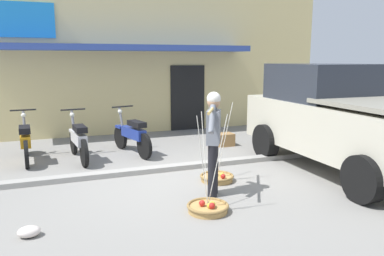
{
  "coord_description": "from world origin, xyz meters",
  "views": [
    {
      "loc": [
        -2.04,
        -6.36,
        2.21
      ],
      "look_at": [
        0.6,
        0.6,
        0.85
      ],
      "focal_mm": 35.73,
      "sensor_mm": 36.0,
      "label": 1
    }
  ],
  "objects_px": {
    "fruit_basket_left_side": "(217,177)",
    "motorcycle_nearest_shop": "(25,141)",
    "wooden_crate": "(224,140)",
    "fruit_vendor": "(213,137)",
    "plastic_litter_bag": "(29,232)",
    "fruit_basket_right_side": "(208,207)",
    "motorcycle_second_in_row": "(78,140)",
    "motorcycle_third_in_row": "(132,135)",
    "parked_truck": "(343,119)"
  },
  "relations": [
    {
      "from": "fruit_basket_left_side",
      "to": "motorcycle_nearest_shop",
      "type": "distance_m",
      "value": 4.29
    },
    {
      "from": "motorcycle_nearest_shop",
      "to": "wooden_crate",
      "type": "relative_size",
      "value": 4.14
    },
    {
      "from": "fruit_vendor",
      "to": "plastic_litter_bag",
      "type": "bearing_deg",
      "value": -168.49
    },
    {
      "from": "fruit_vendor",
      "to": "fruit_basket_right_side",
      "type": "xyz_separation_m",
      "value": [
        -0.36,
        -0.63,
        -0.9
      ]
    },
    {
      "from": "fruit_basket_left_side",
      "to": "wooden_crate",
      "type": "relative_size",
      "value": 3.3
    },
    {
      "from": "motorcycle_second_in_row",
      "to": "motorcycle_third_in_row",
      "type": "relative_size",
      "value": 1.02
    },
    {
      "from": "motorcycle_second_in_row",
      "to": "plastic_litter_bag",
      "type": "height_order",
      "value": "motorcycle_second_in_row"
    },
    {
      "from": "fruit_vendor",
      "to": "fruit_basket_left_side",
      "type": "xyz_separation_m",
      "value": [
        0.36,
        0.63,
        -0.9
      ]
    },
    {
      "from": "fruit_basket_right_side",
      "to": "motorcycle_third_in_row",
      "type": "xyz_separation_m",
      "value": [
        -0.29,
        3.81,
        0.38
      ]
    },
    {
      "from": "fruit_vendor",
      "to": "motorcycle_second_in_row",
      "type": "bearing_deg",
      "value": 121.78
    },
    {
      "from": "motorcycle_nearest_shop",
      "to": "parked_truck",
      "type": "relative_size",
      "value": 0.38
    },
    {
      "from": "fruit_basket_left_side",
      "to": "motorcycle_nearest_shop",
      "type": "xyz_separation_m",
      "value": [
        -3.31,
        2.7,
        0.38
      ]
    },
    {
      "from": "fruit_vendor",
      "to": "motorcycle_nearest_shop",
      "type": "distance_m",
      "value": 4.48
    },
    {
      "from": "fruit_basket_left_side",
      "to": "fruit_basket_right_side",
      "type": "bearing_deg",
      "value": -119.68
    },
    {
      "from": "fruit_basket_right_side",
      "to": "motorcycle_third_in_row",
      "type": "distance_m",
      "value": 3.84
    },
    {
      "from": "wooden_crate",
      "to": "motorcycle_third_in_row",
      "type": "bearing_deg",
      "value": -179.69
    },
    {
      "from": "motorcycle_second_in_row",
      "to": "parked_truck",
      "type": "height_order",
      "value": "parked_truck"
    },
    {
      "from": "motorcycle_third_in_row",
      "to": "parked_truck",
      "type": "bearing_deg",
      "value": -36.72
    },
    {
      "from": "fruit_basket_left_side",
      "to": "motorcycle_nearest_shop",
      "type": "height_order",
      "value": "fruit_basket_left_side"
    },
    {
      "from": "motorcycle_third_in_row",
      "to": "plastic_litter_bag",
      "type": "bearing_deg",
      "value": -119.52
    },
    {
      "from": "fruit_vendor",
      "to": "fruit_basket_right_side",
      "type": "distance_m",
      "value": 1.16
    },
    {
      "from": "motorcycle_second_in_row",
      "to": "parked_truck",
      "type": "xyz_separation_m",
      "value": [
        4.88,
        -2.58,
        0.58
      ]
    },
    {
      "from": "fruit_basket_left_side",
      "to": "fruit_basket_right_side",
      "type": "height_order",
      "value": "same"
    },
    {
      "from": "fruit_basket_left_side",
      "to": "motorcycle_third_in_row",
      "type": "xyz_separation_m",
      "value": [
        -1.01,
        2.55,
        0.38
      ]
    },
    {
      "from": "wooden_crate",
      "to": "motorcycle_nearest_shop",
      "type": "bearing_deg",
      "value": 178.26
    },
    {
      "from": "fruit_basket_left_side",
      "to": "motorcycle_third_in_row",
      "type": "distance_m",
      "value": 2.77
    },
    {
      "from": "fruit_basket_right_side",
      "to": "plastic_litter_bag",
      "type": "relative_size",
      "value": 5.18
    },
    {
      "from": "plastic_litter_bag",
      "to": "fruit_basket_right_side",
      "type": "bearing_deg",
      "value": -1.63
    },
    {
      "from": "parked_truck",
      "to": "wooden_crate",
      "type": "bearing_deg",
      "value": 114.86
    },
    {
      "from": "fruit_basket_left_side",
      "to": "plastic_litter_bag",
      "type": "distance_m",
      "value": 3.35
    },
    {
      "from": "motorcycle_nearest_shop",
      "to": "wooden_crate",
      "type": "xyz_separation_m",
      "value": [
        4.69,
        -0.14,
        -0.29
      ]
    },
    {
      "from": "fruit_basket_left_side",
      "to": "fruit_vendor",
      "type": "bearing_deg",
      "value": -119.82
    },
    {
      "from": "motorcycle_third_in_row",
      "to": "fruit_vendor",
      "type": "bearing_deg",
      "value": -78.38
    },
    {
      "from": "fruit_basket_right_side",
      "to": "motorcycle_third_in_row",
      "type": "bearing_deg",
      "value": 94.42
    },
    {
      "from": "fruit_basket_right_side",
      "to": "fruit_vendor",
      "type": "bearing_deg",
      "value": 60.45
    },
    {
      "from": "fruit_vendor",
      "to": "wooden_crate",
      "type": "bearing_deg",
      "value": 61.44
    },
    {
      "from": "plastic_litter_bag",
      "to": "wooden_crate",
      "type": "height_order",
      "value": "wooden_crate"
    },
    {
      "from": "fruit_basket_right_side",
      "to": "motorcycle_second_in_row",
      "type": "height_order",
      "value": "fruit_basket_right_side"
    },
    {
      "from": "motorcycle_second_in_row",
      "to": "fruit_basket_right_side",
      "type": "bearing_deg",
      "value": -67.49
    },
    {
      "from": "motorcycle_nearest_shop",
      "to": "parked_truck",
      "type": "xyz_separation_m",
      "value": [
        5.96,
        -2.88,
        0.58
      ]
    },
    {
      "from": "motorcycle_nearest_shop",
      "to": "motorcycle_second_in_row",
      "type": "height_order",
      "value": "same"
    },
    {
      "from": "fruit_vendor",
      "to": "fruit_basket_left_side",
      "type": "height_order",
      "value": "fruit_vendor"
    },
    {
      "from": "fruit_basket_left_side",
      "to": "wooden_crate",
      "type": "distance_m",
      "value": 2.91
    },
    {
      "from": "motorcycle_nearest_shop",
      "to": "parked_truck",
      "type": "bearing_deg",
      "value": -25.84
    },
    {
      "from": "fruit_basket_right_side",
      "to": "motorcycle_third_in_row",
      "type": "height_order",
      "value": "fruit_basket_right_side"
    },
    {
      "from": "fruit_basket_left_side",
      "to": "plastic_litter_bag",
      "type": "bearing_deg",
      "value": -159.17
    },
    {
      "from": "motorcycle_nearest_shop",
      "to": "fruit_basket_right_side",
      "type": "bearing_deg",
      "value": -56.81
    },
    {
      "from": "motorcycle_second_in_row",
      "to": "parked_truck",
      "type": "relative_size",
      "value": 0.38
    },
    {
      "from": "plastic_litter_bag",
      "to": "wooden_crate",
      "type": "distance_m",
      "value": 5.86
    },
    {
      "from": "fruit_vendor",
      "to": "plastic_litter_bag",
      "type": "xyz_separation_m",
      "value": [
        -2.77,
        -0.56,
        -0.91
      ]
    }
  ]
}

